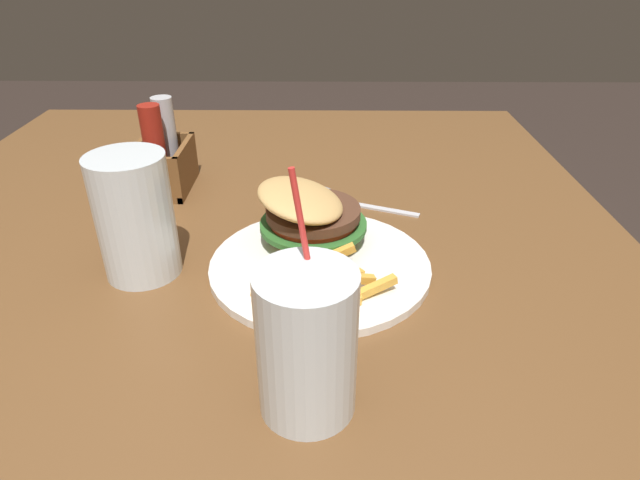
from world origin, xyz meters
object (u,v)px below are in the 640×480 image
(spoon, at_px, (321,195))
(beer_glass, at_px, (136,220))
(juice_glass, at_px, (307,347))
(condiment_caddy, at_px, (163,159))
(meal_plate_near, at_px, (314,238))

(spoon, bearing_deg, beer_glass, 65.18)
(juice_glass, height_order, condiment_caddy, juice_glass)
(beer_glass, relative_size, juice_glass, 0.70)
(spoon, bearing_deg, condiment_caddy, 12.48)
(meal_plate_near, bearing_deg, spoon, -2.51)
(meal_plate_near, relative_size, spoon, 1.42)
(beer_glass, relative_size, spoon, 0.79)
(beer_glass, distance_m, spoon, 0.29)
(juice_glass, bearing_deg, spoon, -1.13)
(juice_glass, bearing_deg, condiment_caddy, 28.09)
(meal_plate_near, distance_m, spoon, 0.17)
(beer_glass, distance_m, condiment_caddy, 0.24)
(meal_plate_near, xyz_separation_m, condiment_caddy, (0.21, 0.24, 0.02))
(juice_glass, height_order, spoon, juice_glass)
(beer_glass, height_order, spoon, beer_glass)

